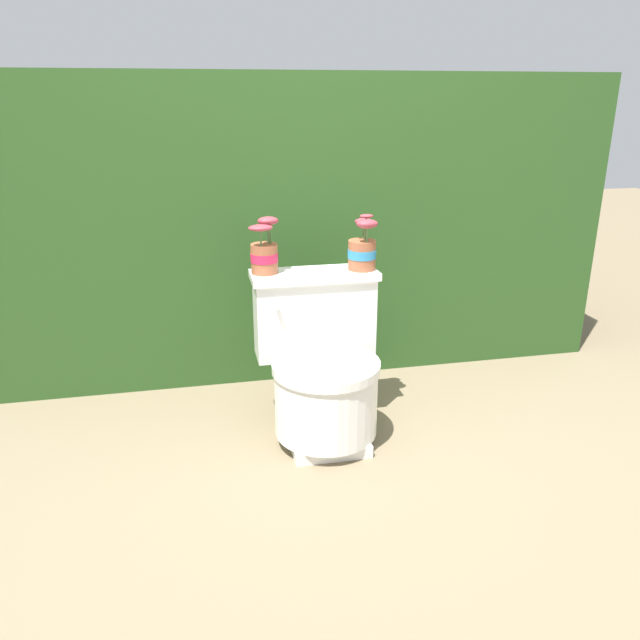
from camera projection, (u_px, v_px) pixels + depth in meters
ground_plane at (335, 434)px, 2.55m from camera, size 12.00×12.00×0.00m
hedge_backdrop at (290, 217)px, 3.27m from camera, size 2.97×0.96×1.40m
toilet at (322, 369)px, 2.47m from camera, size 0.51×0.52×0.64m
potted_plant_left at (264, 252)px, 2.43m from camera, size 0.12×0.12×0.22m
potted_plant_midleft at (362, 250)px, 2.48m from camera, size 0.11×0.13×0.23m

